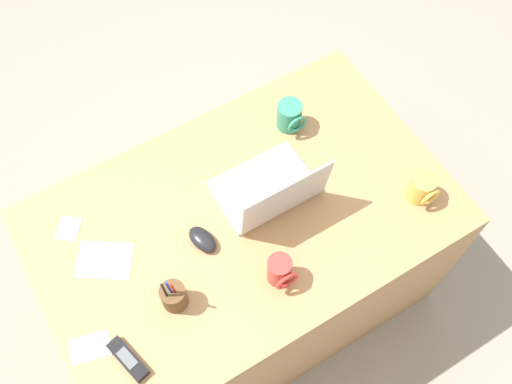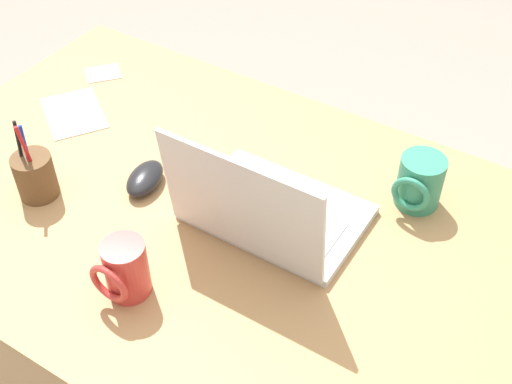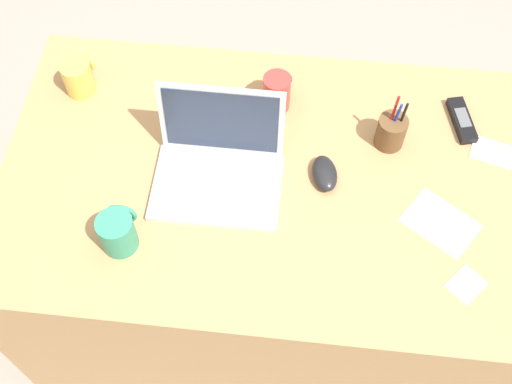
% 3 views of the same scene
% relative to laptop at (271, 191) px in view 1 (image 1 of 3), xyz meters
% --- Properties ---
extents(ground_plane, '(6.00, 6.00, 0.00)m').
position_rel_laptop_xyz_m(ground_plane, '(0.11, 0.01, -0.81)').
color(ground_plane, gray).
extents(desk, '(1.36, 0.86, 0.76)m').
position_rel_laptop_xyz_m(desk, '(0.11, 0.01, -0.43)').
color(desk, tan).
rests_on(desk, ground).
extents(laptop, '(0.32, 0.25, 0.24)m').
position_rel_laptop_xyz_m(laptop, '(0.00, 0.00, 0.00)').
color(laptop, silver).
rests_on(laptop, desk).
extents(computer_mouse, '(0.09, 0.12, 0.04)m').
position_rel_laptop_xyz_m(computer_mouse, '(0.27, 0.03, -0.03)').
color(computer_mouse, black).
rests_on(computer_mouse, desk).
extents(coffee_mug_white, '(0.08, 0.09, 0.11)m').
position_rel_laptop_xyz_m(coffee_mug_white, '(0.12, 0.25, 0.01)').
color(coffee_mug_white, '#C63833').
rests_on(coffee_mug_white, desk).
extents(coffee_mug_tall, '(0.08, 0.09, 0.10)m').
position_rel_laptop_xyz_m(coffee_mug_tall, '(-0.42, 0.25, 0.00)').
color(coffee_mug_tall, '#E0BC4C').
rests_on(coffee_mug_tall, desk).
extents(coffee_mug_spare, '(0.09, 0.10, 0.11)m').
position_rel_laptop_xyz_m(coffee_mug_spare, '(-0.21, -0.22, 0.00)').
color(coffee_mug_spare, '#338C6B').
rests_on(coffee_mug_spare, desk).
extents(cordless_phone, '(0.08, 0.15, 0.03)m').
position_rel_laptop_xyz_m(cordless_phone, '(0.63, 0.24, -0.04)').
color(cordless_phone, black).
rests_on(cordless_phone, desk).
extents(pen_holder, '(0.08, 0.08, 0.18)m').
position_rel_laptop_xyz_m(pen_holder, '(0.43, 0.16, -0.00)').
color(pen_holder, brown).
rests_on(pen_holder, desk).
extents(paper_note_near_laptop, '(0.13, 0.10, 0.00)m').
position_rel_laptop_xyz_m(paper_note_near_laptop, '(0.71, 0.15, -0.05)').
color(paper_note_near_laptop, white).
rests_on(paper_note_near_laptop, desk).
extents(paper_note_left, '(0.21, 0.20, 0.00)m').
position_rel_laptop_xyz_m(paper_note_left, '(0.56, -0.08, -0.05)').
color(paper_note_left, white).
rests_on(paper_note_left, desk).
extents(paper_note_right, '(0.10, 0.11, 0.00)m').
position_rel_laptop_xyz_m(paper_note_right, '(0.62, -0.24, -0.05)').
color(paper_note_right, white).
rests_on(paper_note_right, desk).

